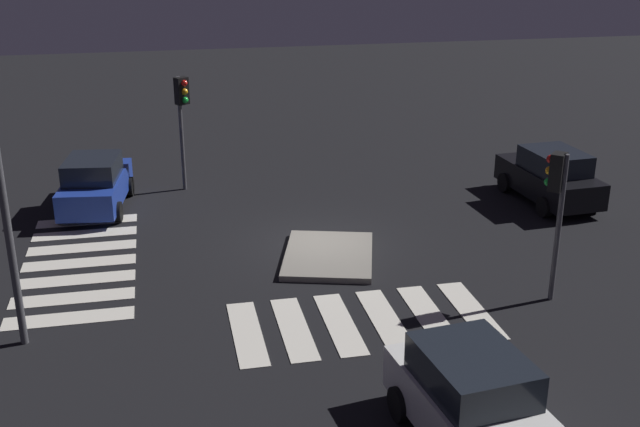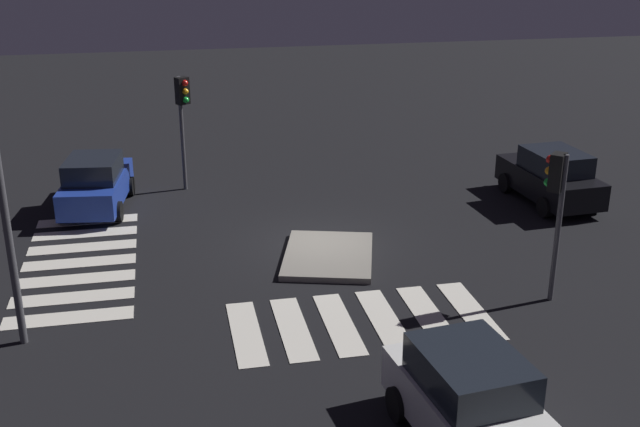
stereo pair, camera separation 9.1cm
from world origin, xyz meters
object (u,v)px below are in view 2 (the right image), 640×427
at_px(car_black, 551,177).
at_px(car_blue, 96,184).
at_px(traffic_light_north, 556,190).
at_px(car_white, 473,406).
at_px(traffic_island, 328,256).
at_px(traffic_light_south, 183,105).

bearing_deg(car_black, car_blue, 76.91).
bearing_deg(traffic_light_north, car_white, 95.64).
bearing_deg(traffic_island, car_white, 4.59).
bearing_deg(traffic_light_south, car_white, -16.45).
xyz_separation_m(car_white, traffic_light_south, (-16.38, -4.51, 2.23)).
bearing_deg(car_black, traffic_light_north, 148.39).
xyz_separation_m(car_black, traffic_light_south, (-3.95, -12.43, 2.23)).
bearing_deg(car_white, traffic_light_south, -171.15).
xyz_separation_m(traffic_island, car_blue, (-5.73, -6.90, 0.84)).
height_order(traffic_light_south, traffic_light_north, traffic_light_south).
relative_size(car_blue, traffic_light_north, 1.14).
relative_size(car_black, traffic_light_north, 1.15).
height_order(car_black, traffic_light_south, traffic_light_south).
xyz_separation_m(traffic_island, traffic_light_south, (-7.18, -3.77, 3.09)).
bearing_deg(car_white, traffic_light_north, 135.53).
distance_m(car_black, traffic_light_south, 13.23).
height_order(traffic_island, car_black, car_black).
bearing_deg(traffic_light_south, car_black, 40.55).
bearing_deg(car_black, car_white, 143.52).
distance_m(car_black, car_blue, 15.76).
height_order(car_black, car_blue, car_black).
relative_size(traffic_island, traffic_light_north, 1.00).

